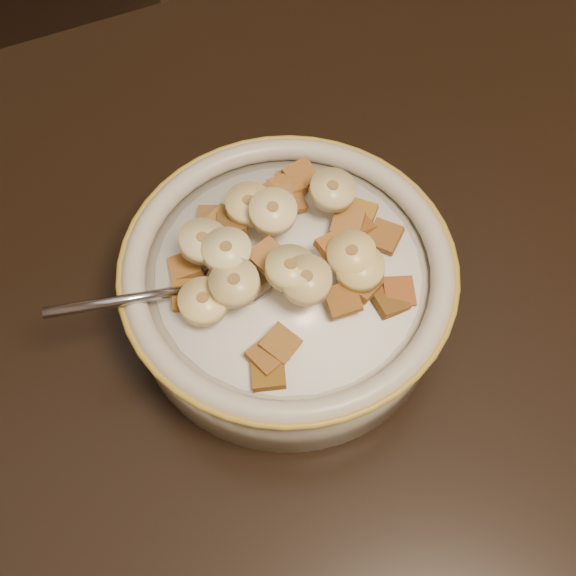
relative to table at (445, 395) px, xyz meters
name	(u,v)px	position (x,y,z in m)	size (l,w,h in m)	color
floor	(355,575)	(0.00, 0.00, -0.78)	(4.00, 4.50, 0.10)	#422816
table	(445,395)	(0.00, 0.00, 0.00)	(1.40, 0.90, 0.04)	black
chair	(32,39)	(-0.14, 0.82, -0.27)	(0.41, 0.41, 0.93)	black
cereal_bowl	(288,291)	(-0.07, 0.10, 0.05)	(0.21, 0.21, 0.05)	#B4AB9B
milk	(288,272)	(-0.07, 0.10, 0.07)	(0.18, 0.18, 0.00)	white
spoon	(238,281)	(-0.11, 0.11, 0.08)	(0.04, 0.05, 0.01)	#8F91A6
cereal_square_0	(390,301)	(-0.03, 0.05, 0.08)	(0.02, 0.02, 0.01)	brown
cereal_square_1	(286,187)	(-0.05, 0.16, 0.08)	(0.02, 0.02, 0.01)	olive
cereal_square_2	(360,214)	(-0.01, 0.12, 0.08)	(0.02, 0.02, 0.01)	#936125
cereal_square_3	(268,355)	(-0.11, 0.05, 0.08)	(0.02, 0.02, 0.01)	brown
cereal_square_4	(268,256)	(-0.08, 0.10, 0.09)	(0.02, 0.02, 0.01)	#9B5F31
cereal_square_5	(222,244)	(-0.11, 0.13, 0.08)	(0.02, 0.02, 0.01)	brown
cereal_square_6	(339,252)	(-0.04, 0.09, 0.09)	(0.02, 0.02, 0.01)	olive
cereal_square_7	(232,223)	(-0.09, 0.14, 0.08)	(0.02, 0.02, 0.01)	brown
cereal_square_8	(292,182)	(-0.04, 0.16, 0.08)	(0.02, 0.02, 0.01)	brown
cereal_square_9	(212,219)	(-0.10, 0.16, 0.08)	(0.02, 0.02, 0.01)	brown
cereal_square_10	(280,344)	(-0.10, 0.05, 0.08)	(0.02, 0.02, 0.01)	olive
cereal_square_11	(268,374)	(-0.12, 0.04, 0.08)	(0.02, 0.02, 0.01)	brown
cereal_square_12	(398,292)	(-0.02, 0.05, 0.08)	(0.02, 0.02, 0.01)	brown
cereal_square_13	(265,200)	(-0.06, 0.15, 0.08)	(0.02, 0.02, 0.01)	brown
cereal_square_14	(225,220)	(-0.10, 0.15, 0.08)	(0.02, 0.02, 0.01)	olive
cereal_square_15	(384,236)	(-0.01, 0.09, 0.08)	(0.02, 0.02, 0.01)	brown
cereal_square_16	(272,196)	(-0.06, 0.15, 0.08)	(0.02, 0.02, 0.01)	#935E2B
cereal_square_17	(301,175)	(-0.03, 0.16, 0.08)	(0.02, 0.02, 0.01)	brown
cereal_square_18	(185,267)	(-0.13, 0.13, 0.08)	(0.02, 0.02, 0.01)	#9B5F1E
cereal_square_19	(356,225)	(-0.02, 0.11, 0.08)	(0.02, 0.02, 0.01)	brown
cereal_square_20	(289,200)	(-0.05, 0.15, 0.08)	(0.02, 0.02, 0.01)	brown
cereal_square_21	(335,247)	(-0.04, 0.09, 0.09)	(0.02, 0.02, 0.01)	brown
cereal_square_22	(343,300)	(-0.05, 0.06, 0.08)	(0.02, 0.02, 0.01)	brown
cereal_square_23	(279,200)	(-0.06, 0.15, 0.08)	(0.02, 0.02, 0.01)	brown
cereal_square_24	(348,223)	(-0.02, 0.11, 0.08)	(0.02, 0.02, 0.01)	#905D2C
cereal_square_25	(361,285)	(-0.04, 0.07, 0.08)	(0.02, 0.02, 0.01)	olive
cereal_square_26	(189,295)	(-0.14, 0.11, 0.08)	(0.02, 0.02, 0.01)	brown
banana_slice_0	(249,204)	(-0.08, 0.15, 0.09)	(0.03, 0.03, 0.01)	#D0C77B
banana_slice_1	(227,251)	(-0.11, 0.12, 0.10)	(0.03, 0.03, 0.01)	beige
banana_slice_2	(203,241)	(-0.12, 0.13, 0.10)	(0.03, 0.03, 0.01)	beige
banana_slice_3	(360,268)	(-0.04, 0.07, 0.09)	(0.03, 0.03, 0.01)	#D4B66B
banana_slice_4	(273,211)	(-0.07, 0.13, 0.10)	(0.03, 0.03, 0.01)	#F8E8A7
banana_slice_5	(307,280)	(-0.07, 0.07, 0.10)	(0.03, 0.03, 0.01)	tan
banana_slice_6	(204,301)	(-0.13, 0.10, 0.09)	(0.03, 0.03, 0.01)	#F4D982
banana_slice_7	(235,283)	(-0.11, 0.09, 0.10)	(0.03, 0.03, 0.01)	tan
banana_slice_8	(333,190)	(-0.02, 0.13, 0.10)	(0.03, 0.03, 0.01)	#D0BD8C
banana_slice_9	(351,254)	(-0.04, 0.08, 0.09)	(0.03, 0.03, 0.01)	#FAD97A
banana_slice_10	(291,268)	(-0.08, 0.08, 0.10)	(0.03, 0.03, 0.01)	#F3E6A1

